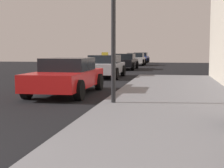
% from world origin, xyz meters
% --- Properties ---
extents(car_red, '(1.94, 4.39, 1.27)m').
position_xyz_m(car_red, '(0.21, 8.02, 0.65)').
color(car_red, red).
rests_on(car_red, ground_plane).
extents(car_silver, '(2.01, 4.00, 1.43)m').
position_xyz_m(car_silver, '(0.05, 15.42, 0.65)').
color(car_silver, '#B7B7BF').
rests_on(car_silver, ground_plane).
extents(car_black, '(2.05, 4.55, 1.27)m').
position_xyz_m(car_black, '(-0.05, 23.85, 0.65)').
color(car_black, black).
rests_on(car_black, ground_plane).
extents(car_white, '(2.01, 4.03, 1.27)m').
position_xyz_m(car_white, '(0.03, 31.64, 0.65)').
color(car_white, white).
rests_on(car_white, ground_plane).
extents(car_blue, '(2.00, 4.26, 1.27)m').
position_xyz_m(car_blue, '(-0.16, 39.29, 0.65)').
color(car_blue, '#233899').
rests_on(car_blue, ground_plane).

